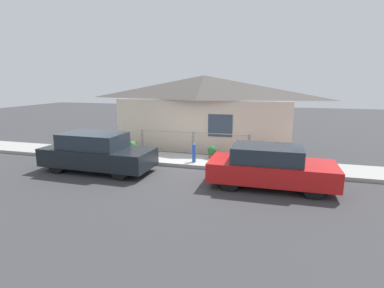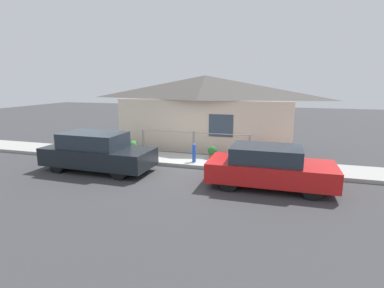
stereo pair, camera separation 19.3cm
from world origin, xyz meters
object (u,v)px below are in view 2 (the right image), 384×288
car_left (97,152)px  car_right (269,167)px  potted_plant_near_hydrant (212,152)px  potted_plant_corner (264,156)px  fire_hydrant (194,152)px  potted_plant_by_fence (133,146)px

car_left → car_right: size_ratio=1.08×
car_right → potted_plant_near_hydrant: car_right is taller
car_left → potted_plant_corner: bearing=24.9°
car_right → fire_hydrant: 3.44m
car_left → potted_plant_by_fence: bearing=87.4°
car_right → potted_plant_by_fence: (-6.07, 2.50, -0.23)m
potted_plant_corner → potted_plant_near_hydrant: bearing=-177.6°
car_right → potted_plant_near_hydrant: bearing=133.4°
car_right → fire_hydrant: size_ratio=5.21×
car_right → car_left: bearing=179.6°
car_right → potted_plant_corner: size_ratio=8.48×
potted_plant_by_fence → potted_plant_corner: size_ratio=1.16×
car_left → potted_plant_near_hydrant: bearing=34.5°
potted_plant_by_fence → potted_plant_corner: 5.74m
potted_plant_near_hydrant → potted_plant_by_fence: bearing=-179.8°
fire_hydrant → potted_plant_near_hydrant: fire_hydrant is taller
fire_hydrant → car_left: bearing=-152.1°
potted_plant_near_hydrant → fire_hydrant: bearing=-125.6°
car_left → car_right: 6.23m
potted_plant_near_hydrant → car_right: bearing=-46.2°
potted_plant_near_hydrant → potted_plant_corner: potted_plant_near_hydrant is taller
car_left → potted_plant_by_fence: car_left is taller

